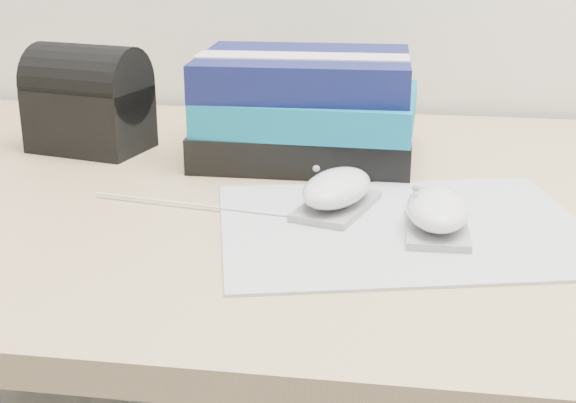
# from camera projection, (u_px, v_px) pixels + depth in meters

# --- Properties ---
(desk) EXTENTS (1.60, 0.80, 0.73)m
(desk) POSITION_uv_depth(u_px,v_px,m) (379.00, 348.00, 1.04)
(desk) COLOR tan
(desk) RESTS_ON ground
(mousepad) EXTENTS (0.42, 0.36, 0.00)m
(mousepad) POSITION_uv_depth(u_px,v_px,m) (403.00, 227.00, 0.80)
(mousepad) COLOR #97979F
(mousepad) RESTS_ON desk
(mouse_rear) EXTENTS (0.09, 0.13, 0.05)m
(mouse_rear) POSITION_uv_depth(u_px,v_px,m) (337.00, 191.00, 0.84)
(mouse_rear) COLOR gray
(mouse_rear) RESTS_ON mousepad
(mouse_front) EXTENTS (0.06, 0.11, 0.05)m
(mouse_front) POSITION_uv_depth(u_px,v_px,m) (437.00, 212.00, 0.78)
(mouse_front) COLOR gray
(mouse_front) RESTS_ON mousepad
(usb_cable) EXTENTS (0.23, 0.04, 0.00)m
(usb_cable) POSITION_uv_depth(u_px,v_px,m) (192.00, 205.00, 0.85)
(usb_cable) COLOR silver
(usb_cable) RESTS_ON mousepad
(book_stack) EXTENTS (0.28, 0.22, 0.13)m
(book_stack) POSITION_uv_depth(u_px,v_px,m) (307.00, 107.00, 1.03)
(book_stack) COLOR black
(book_stack) RESTS_ON desk
(pouch) EXTENTS (0.16, 0.13, 0.14)m
(pouch) POSITION_uv_depth(u_px,v_px,m) (88.00, 99.00, 1.06)
(pouch) COLOR black
(pouch) RESTS_ON desk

